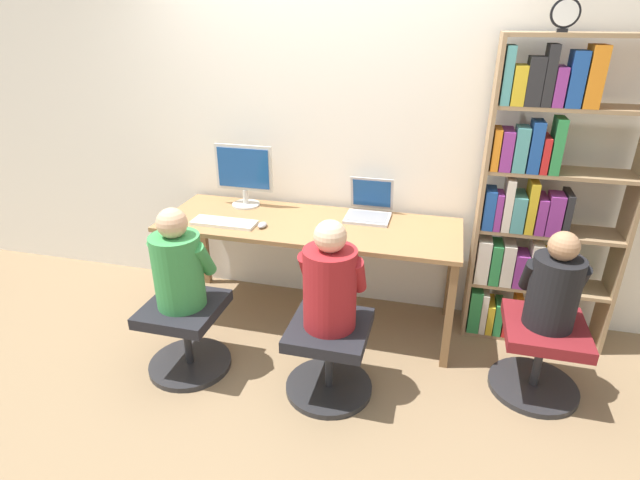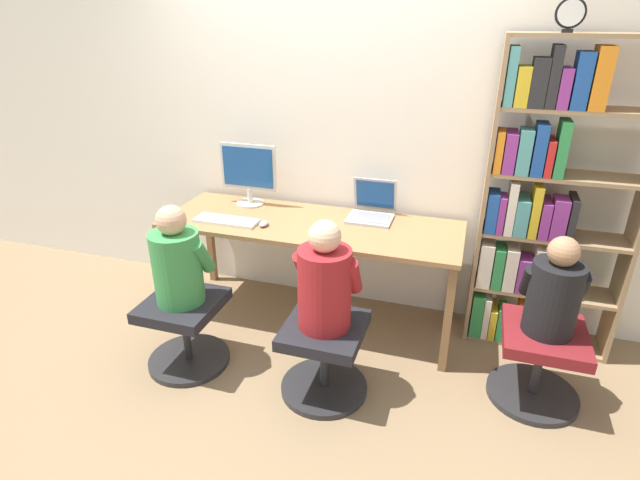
{
  "view_description": "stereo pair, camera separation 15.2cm",
  "coord_description": "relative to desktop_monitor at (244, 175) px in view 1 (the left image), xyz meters",
  "views": [
    {
      "loc": [
        0.87,
        -2.7,
        2.09
      ],
      "look_at": [
        0.13,
        0.17,
        0.74
      ],
      "focal_mm": 28.0,
      "sensor_mm": 36.0,
      "label": 1
    },
    {
      "loc": [
        1.02,
        -2.66,
        2.09
      ],
      "look_at": [
        0.13,
        0.17,
        0.74
      ],
      "focal_mm": 28.0,
      "sensor_mm": 36.0,
      "label": 2
    }
  ],
  "objects": [
    {
      "name": "ground_plane",
      "position": [
        0.55,
        -0.57,
        -1.01
      ],
      "size": [
        14.0,
        14.0,
        0.0
      ],
      "primitive_type": "plane",
      "color": "#846B4C"
    },
    {
      "name": "office_chair_side",
      "position": [
        2.08,
        -0.62,
        -0.75
      ],
      "size": [
        0.52,
        0.52,
        0.47
      ],
      "color": "#262628",
      "rests_on": "ground_plane"
    },
    {
      "name": "person_at_laptop",
      "position": [
        0.88,
        -0.93,
        -0.27
      ],
      "size": [
        0.37,
        0.32,
        0.64
      ],
      "color": "maroon",
      "rests_on": "office_chair_right"
    },
    {
      "name": "desk_clock",
      "position": [
        1.96,
        -0.1,
        1.07
      ],
      "size": [
        0.15,
        0.03,
        0.17
      ],
      "color": "black",
      "rests_on": "bookshelf"
    },
    {
      "name": "desk",
      "position": [
        0.55,
        -0.21,
        -0.31
      ],
      "size": [
        2.06,
        0.71,
        0.77
      ],
      "color": "olive",
      "rests_on": "ground_plane"
    },
    {
      "name": "laptop",
      "position": [
        0.93,
        0.01,
        -0.19
      ],
      "size": [
        0.31,
        0.32,
        0.26
      ],
      "color": "#B7B7BC",
      "rests_on": "desk"
    },
    {
      "name": "desktop_monitor",
      "position": [
        0.0,
        0.0,
        0.0
      ],
      "size": [
        0.44,
        0.21,
        0.46
      ],
      "color": "beige",
      "rests_on": "desk"
    },
    {
      "name": "wall_back",
      "position": [
        0.55,
        0.21,
        0.29
      ],
      "size": [
        10.0,
        0.05,
        2.6
      ],
      "color": "white",
      "rests_on": "ground_plane"
    },
    {
      "name": "person_at_monitor",
      "position": [
        -0.05,
        -0.94,
        -0.28
      ],
      "size": [
        0.36,
        0.31,
        0.63
      ],
      "color": "#388C47",
      "rests_on": "office_chair_left"
    },
    {
      "name": "office_chair_right",
      "position": [
        0.88,
        -0.94,
        -0.75
      ],
      "size": [
        0.52,
        0.52,
        0.47
      ],
      "color": "#262628",
      "rests_on": "ground_plane"
    },
    {
      "name": "computer_mouse_by_keyboard",
      "position": [
        0.27,
        -0.37,
        -0.22
      ],
      "size": [
        0.06,
        0.09,
        0.03
      ],
      "color": "#99999E",
      "rests_on": "desk"
    },
    {
      "name": "bookshelf",
      "position": [
        2.0,
        -0.04,
        -0.02
      ],
      "size": [
        0.91,
        0.28,
        2.0
      ],
      "color": "#997A56",
      "rests_on": "ground_plane"
    },
    {
      "name": "office_chair_left",
      "position": [
        -0.05,
        -0.95,
        -0.75
      ],
      "size": [
        0.52,
        0.52,
        0.47
      ],
      "color": "#262628",
      "rests_on": "ground_plane"
    },
    {
      "name": "person_near_shelf",
      "position": [
        2.08,
        -0.62,
        -0.3
      ],
      "size": [
        0.34,
        0.29,
        0.57
      ],
      "color": "black",
      "rests_on": "office_chair_side"
    },
    {
      "name": "keyboard",
      "position": [
        -0.0,
        -0.38,
        -0.23
      ],
      "size": [
        0.45,
        0.15,
        0.03
      ],
      "color": "silver",
      "rests_on": "desk"
    }
  ]
}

